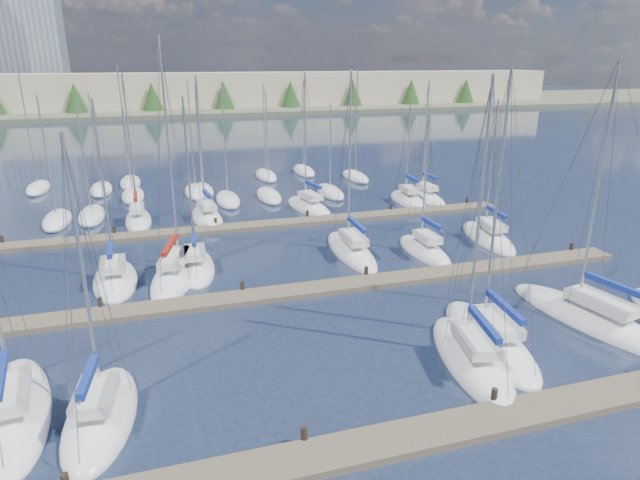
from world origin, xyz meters
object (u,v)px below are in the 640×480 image
object	(u,v)px
sailboat_q	(408,200)
sailboat_r	(425,197)
sailboat_c	(101,416)
sailboat_n	(138,220)
sailboat_d	(471,358)
sailboat_h	(115,280)
sailboat_i	(177,272)
sailboat_e	(489,339)
sailboat_l	(424,251)
sailboat_b	(14,412)
sailboat_j	(196,267)
sailboat_p	(309,207)
sailboat_f	(590,318)
sailboat_o	(207,217)
sailboat_m	(488,237)

from	to	relation	value
sailboat_q	sailboat_r	size ratio (longest dim) A/B	0.83
sailboat_c	sailboat_n	distance (m)	27.85
sailboat_c	sailboat_d	bearing A→B (deg)	4.24
sailboat_h	sailboat_i	distance (m)	3.84
sailboat_n	sailboat_h	bearing A→B (deg)	-96.23
sailboat_e	sailboat_r	size ratio (longest dim) A/B	1.13
sailboat_l	sailboat_n	xyz separation A→B (m)	(-20.17, 14.34, 0.02)
sailboat_b	sailboat_j	bearing A→B (deg)	50.75
sailboat_h	sailboat_b	distance (m)	13.42
sailboat_q	sailboat_b	xyz separation A→B (m)	(-29.84, -26.06, -0.00)
sailboat_p	sailboat_d	bearing A→B (deg)	-100.02
sailboat_r	sailboat_b	distance (m)	41.65
sailboat_j	sailboat_b	bearing A→B (deg)	-117.88
sailboat_f	sailboat_r	size ratio (longest dim) A/B	1.17
sailboat_d	sailboat_n	xyz separation A→B (m)	(-15.30, 28.34, 0.02)
sailboat_b	sailboat_i	size ratio (longest dim) A/B	0.77
sailboat_n	sailboat_b	distance (m)	26.90
sailboat_f	sailboat_c	xyz separation A→B (m)	(-24.68, -1.14, 0.00)
sailboat_r	sailboat_b	world-z (taller)	sailboat_r
sailboat_f	sailboat_b	xyz separation A→B (m)	(-28.00, 0.14, -0.00)
sailboat_f	sailboat_h	bearing A→B (deg)	141.97
sailboat_c	sailboat_b	size ratio (longest dim) A/B	0.99
sailboat_j	sailboat_b	size ratio (longest dim) A/B	1.00
sailboat_l	sailboat_h	bearing A→B (deg)	178.37
sailboat_r	sailboat_n	distance (m)	27.73
sailboat_c	sailboat_o	size ratio (longest dim) A/B	0.92
sailboat_e	sailboat_q	world-z (taller)	sailboat_e
sailboat_j	sailboat_f	bearing A→B (deg)	-32.13
sailboat_e	sailboat_h	bearing A→B (deg)	151.42
sailboat_h	sailboat_i	size ratio (longest dim) A/B	0.77
sailboat_q	sailboat_l	size ratio (longest dim) A/B	0.95
sailboat_d	sailboat_r	distance (m)	31.02
sailboat_m	sailboat_d	xyz separation A→B (m)	(-11.10, -15.31, 0.01)
sailboat_o	sailboat_n	bearing A→B (deg)	166.15
sailboat_p	sailboat_m	world-z (taller)	sailboat_p
sailboat_e	sailboat_b	distance (m)	21.45
sailboat_m	sailboat_q	bearing A→B (deg)	103.73
sailboat_b	sailboat_d	bearing A→B (deg)	-13.67
sailboat_e	sailboat_i	world-z (taller)	sailboat_i
sailboat_c	sailboat_d	world-z (taller)	sailboat_d
sailboat_c	sailboat_m	bearing A→B (deg)	34.43
sailboat_p	sailboat_o	world-z (taller)	sailboat_p
sailboat_d	sailboat_i	size ratio (longest dim) A/B	0.88
sailboat_e	sailboat_f	xyz separation A→B (m)	(6.56, 0.36, -0.01)
sailboat_f	sailboat_p	xyz separation A→B (m)	(-8.28, 26.60, 0.01)
sailboat_f	sailboat_j	distance (m)	24.19
sailboat_n	sailboat_b	size ratio (longest dim) A/B	1.10
sailboat_h	sailboat_l	world-z (taller)	sailboat_h
sailboat_d	sailboat_b	world-z (taller)	sailboat_d
sailboat_e	sailboat_f	bearing A→B (deg)	11.06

